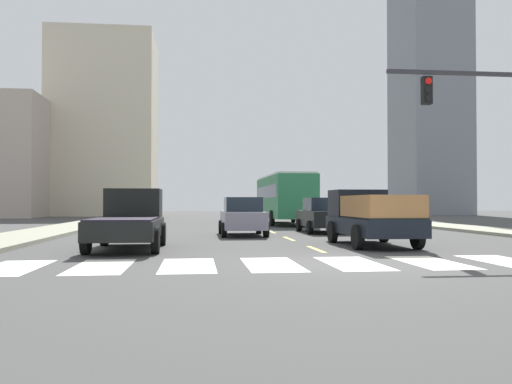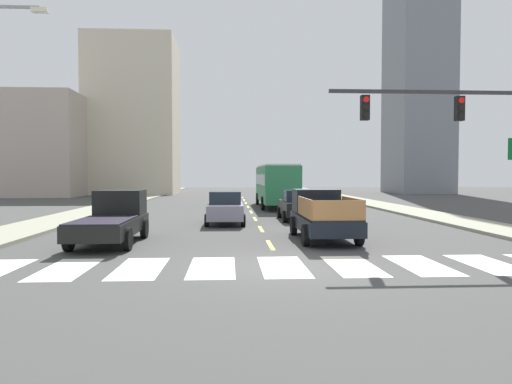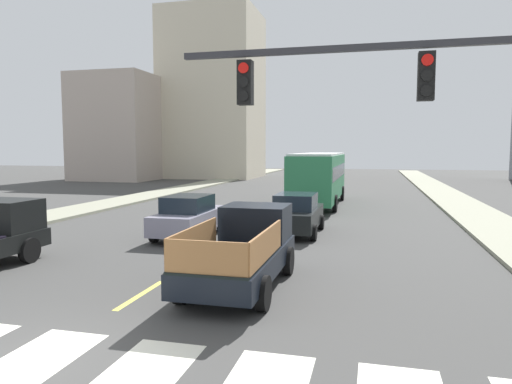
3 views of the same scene
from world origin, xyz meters
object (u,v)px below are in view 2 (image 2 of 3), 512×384
Objects in this scene: sedan_near_left at (225,208)px; pickup_stakebed at (321,215)px; pickup_dark at (113,218)px; sedan_near_right at (298,205)px; city_bus at (276,183)px; traffic_signal_gantry at (490,129)px.

pickup_stakebed is at bearing -55.78° from sedan_near_left.
sedan_near_left is at bearing 56.46° from pickup_dark.
city_bus is at bearing 91.95° from sedan_near_right.
pickup_stakebed is at bearing 4.23° from pickup_dark.
city_bus reaches higher than pickup_stakebed.
city_bus is 2.45× the size of sedan_near_right.
sedan_near_left is (-4.10, -1.81, 0.00)m from sedan_near_right.
pickup_stakebed is at bearing -91.61° from city_bus.
pickup_stakebed is 1.18× the size of sedan_near_right.
city_bus is 1.30× the size of traffic_signal_gantry.
city_bus is at bearing 66.47° from pickup_dark.
pickup_stakebed is 1.00× the size of pickup_dark.
pickup_dark is 0.48× the size of city_bus.
pickup_dark is at bearing -173.23° from pickup_stakebed.
sedan_near_right is at bearing 115.52° from traffic_signal_gantry.
pickup_stakebed is 0.48× the size of city_bus.
traffic_signal_gantry reaches higher than city_bus.
pickup_stakebed is 6.97m from sedan_near_left.
traffic_signal_gantry is at bearing -77.62° from city_bus.
traffic_signal_gantry reaches higher than pickup_dark.
city_bus is 12.77m from sedan_near_left.
city_bus is at bearing 71.98° from sedan_near_left.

